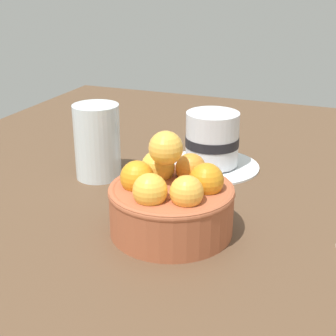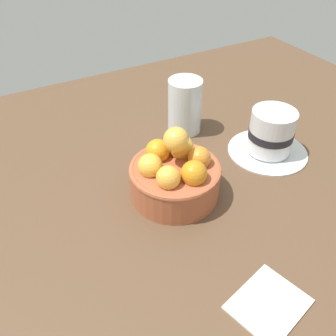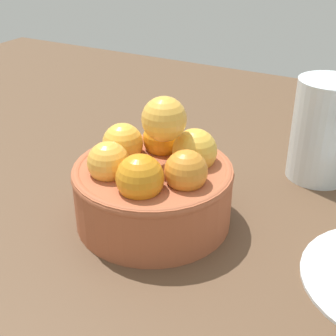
% 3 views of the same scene
% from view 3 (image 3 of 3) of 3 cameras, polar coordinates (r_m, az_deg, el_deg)
% --- Properties ---
extents(ground_plane, '(1.32, 1.01, 0.04)m').
position_cam_3_polar(ground_plane, '(0.47, -1.72, -8.41)').
color(ground_plane, brown).
extents(terracotta_bowl, '(0.15, 0.15, 0.12)m').
position_cam_3_polar(terracotta_bowl, '(0.43, -1.75, -1.67)').
color(terracotta_bowl, '#AD5938').
rests_on(terracotta_bowl, ground_plane).
extents(water_glass, '(0.07, 0.07, 0.11)m').
position_cam_3_polar(water_glass, '(0.53, 18.41, 4.40)').
color(water_glass, silver).
rests_on(water_glass, ground_plane).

